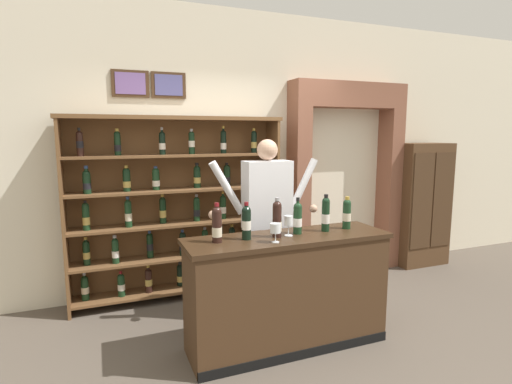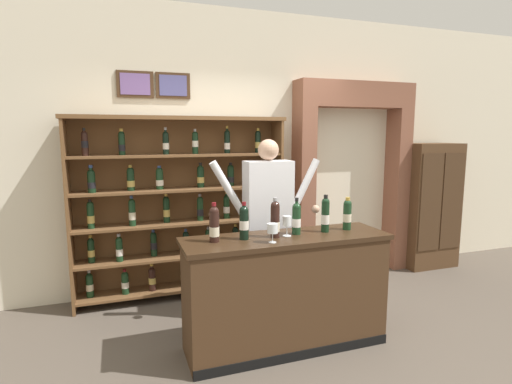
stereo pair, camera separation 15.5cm
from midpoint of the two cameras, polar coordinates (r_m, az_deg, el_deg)
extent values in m
cube|color=brown|center=(3.70, 5.61, -20.95)|extent=(14.00, 14.00, 0.02)
cube|color=beige|center=(4.78, -2.49, 5.87)|extent=(12.00, 0.16, 3.18)
cube|color=#422B19|center=(4.52, -15.82, 14.51)|extent=(0.38, 0.02, 0.27)
cube|color=#745696|center=(4.50, -15.80, 14.53)|extent=(0.30, 0.01, 0.22)
cube|color=#422B19|center=(4.56, -10.72, 14.62)|extent=(0.37, 0.02, 0.27)
cube|color=#504F8A|center=(4.54, -10.69, 14.64)|extent=(0.29, 0.01, 0.22)
cube|color=brown|center=(4.37, -24.08, -3.09)|extent=(0.03, 0.34, 1.97)
cube|color=brown|center=(4.72, 3.86, -1.57)|extent=(0.03, 0.34, 1.97)
cube|color=brown|center=(4.57, -9.90, -2.00)|extent=(2.25, 0.02, 1.97)
cube|color=brown|center=(4.65, -9.29, -13.11)|extent=(2.19, 0.33, 0.02)
cylinder|color=#19381E|center=(4.57, -21.61, -12.44)|extent=(0.07, 0.07, 0.21)
sphere|color=#19381E|center=(4.53, -21.69, -11.14)|extent=(0.07, 0.07, 0.07)
cylinder|color=#19381E|center=(4.52, -21.71, -10.75)|extent=(0.03, 0.03, 0.08)
cylinder|color=#99999E|center=(4.51, -21.73, -10.42)|extent=(0.03, 0.03, 0.03)
cylinder|color=beige|center=(4.57, -21.61, -12.47)|extent=(0.08, 0.08, 0.07)
cylinder|color=#19381E|center=(4.53, -17.12, -12.47)|extent=(0.07, 0.07, 0.20)
sphere|color=#19381E|center=(4.50, -17.18, -11.22)|extent=(0.07, 0.07, 0.07)
cylinder|color=#19381E|center=(4.49, -17.20, -10.88)|extent=(0.03, 0.03, 0.07)
cylinder|color=maroon|center=(4.48, -17.21, -10.59)|extent=(0.03, 0.03, 0.03)
cylinder|color=silver|center=(4.53, -17.12, -12.49)|extent=(0.08, 0.08, 0.06)
cylinder|color=black|center=(4.55, -13.55, -12.16)|extent=(0.07, 0.07, 0.21)
sphere|color=black|center=(4.51, -13.60, -10.81)|extent=(0.07, 0.07, 0.07)
cylinder|color=black|center=(4.50, -13.62, -10.38)|extent=(0.03, 0.03, 0.08)
cylinder|color=#B79338|center=(4.49, -13.63, -9.99)|extent=(0.03, 0.03, 0.03)
cylinder|color=tan|center=(4.55, -13.56, -12.13)|extent=(0.08, 0.08, 0.07)
cylinder|color=black|center=(4.65, -9.25, -11.60)|extent=(0.07, 0.07, 0.20)
sphere|color=black|center=(4.62, -9.28, -10.34)|extent=(0.07, 0.07, 0.07)
cylinder|color=black|center=(4.61, -9.29, -10.05)|extent=(0.03, 0.03, 0.06)
cylinder|color=black|center=(4.60, -9.30, -9.81)|extent=(0.04, 0.04, 0.03)
cylinder|color=tan|center=(4.66, -9.25, -11.88)|extent=(0.08, 0.08, 0.07)
cylinder|color=#19381E|center=(4.70, -5.54, -11.38)|extent=(0.07, 0.07, 0.20)
sphere|color=#19381E|center=(4.66, -5.56, -10.17)|extent=(0.07, 0.07, 0.07)
cylinder|color=#19381E|center=(4.65, -5.57, -9.84)|extent=(0.03, 0.03, 0.07)
cylinder|color=#B79338|center=(4.65, -5.57, -9.57)|extent=(0.03, 0.03, 0.03)
cylinder|color=beige|center=(4.70, -5.54, -11.45)|extent=(0.08, 0.08, 0.06)
cylinder|color=black|center=(4.74, -1.31, -11.10)|extent=(0.07, 0.07, 0.20)
sphere|color=black|center=(4.71, -1.32, -9.86)|extent=(0.07, 0.07, 0.07)
cylinder|color=black|center=(4.70, -1.32, -9.46)|extent=(0.03, 0.03, 0.08)
cylinder|color=black|center=(4.69, -1.32, -9.09)|extent=(0.04, 0.04, 0.03)
cylinder|color=silver|center=(4.75, -1.31, -11.26)|extent=(0.08, 0.08, 0.06)
cylinder|color=black|center=(4.82, 2.06, -10.82)|extent=(0.07, 0.07, 0.20)
sphere|color=black|center=(4.78, 2.07, -9.61)|extent=(0.07, 0.07, 0.07)
cylinder|color=black|center=(4.77, 2.07, -9.32)|extent=(0.03, 0.03, 0.06)
cylinder|color=black|center=(4.77, 2.07, -9.06)|extent=(0.04, 0.04, 0.03)
cylinder|color=silver|center=(4.82, 2.06, -10.91)|extent=(0.08, 0.08, 0.06)
cube|color=brown|center=(4.53, -9.40, -8.81)|extent=(2.19, 0.33, 0.03)
cylinder|color=black|center=(4.46, -21.43, -7.97)|extent=(0.07, 0.07, 0.21)
sphere|color=black|center=(4.43, -21.51, -6.57)|extent=(0.07, 0.07, 0.07)
cylinder|color=black|center=(4.42, -21.53, -6.20)|extent=(0.03, 0.03, 0.07)
cylinder|color=#B79338|center=(4.42, -21.54, -5.87)|extent=(0.03, 0.03, 0.03)
cylinder|color=tan|center=(4.46, -21.42, -8.09)|extent=(0.07, 0.07, 0.07)
cylinder|color=#19381E|center=(4.40, -17.86, -7.98)|extent=(0.07, 0.07, 0.22)
sphere|color=#19381E|center=(4.37, -17.93, -6.53)|extent=(0.07, 0.07, 0.07)
cylinder|color=#19381E|center=(4.36, -17.95, -6.16)|extent=(0.03, 0.03, 0.07)
cylinder|color=#99999E|center=(4.36, -17.96, -5.83)|extent=(0.04, 0.04, 0.03)
cylinder|color=silver|center=(4.40, -17.85, -8.16)|extent=(0.07, 0.07, 0.07)
cylinder|color=black|center=(4.49, -13.35, -7.42)|extent=(0.07, 0.07, 0.23)
sphere|color=black|center=(4.46, -13.40, -5.95)|extent=(0.07, 0.07, 0.07)
cylinder|color=black|center=(4.45, -13.41, -5.65)|extent=(0.03, 0.03, 0.06)
cylinder|color=navy|center=(4.45, -13.42, -5.40)|extent=(0.03, 0.03, 0.03)
cylinder|color=black|center=(4.49, -13.35, -7.43)|extent=(0.07, 0.07, 0.07)
cylinder|color=black|center=(4.47, -8.92, -7.40)|extent=(0.07, 0.07, 0.22)
sphere|color=black|center=(4.44, -8.96, -5.97)|extent=(0.07, 0.07, 0.07)
cylinder|color=black|center=(4.44, -8.96, -5.64)|extent=(0.03, 0.03, 0.06)
cylinder|color=navy|center=(4.43, -8.97, -5.38)|extent=(0.03, 0.03, 0.03)
cylinder|color=black|center=(4.48, -8.92, -7.58)|extent=(0.07, 0.07, 0.07)
cylinder|color=#19381E|center=(4.55, -5.80, -7.06)|extent=(0.07, 0.07, 0.22)
sphere|color=#19381E|center=(4.52, -5.82, -5.64)|extent=(0.07, 0.07, 0.07)
cylinder|color=#19381E|center=(4.51, -5.82, -5.34)|extent=(0.03, 0.03, 0.06)
cylinder|color=#99999E|center=(4.51, -5.83, -5.10)|extent=(0.03, 0.03, 0.03)
cylinder|color=beige|center=(4.54, -5.80, -6.95)|extent=(0.07, 0.07, 0.07)
cylinder|color=black|center=(4.61, -1.97, -6.79)|extent=(0.07, 0.07, 0.22)
sphere|color=black|center=(4.58, -1.97, -5.38)|extent=(0.07, 0.07, 0.07)
cylinder|color=black|center=(4.57, -1.97, -5.03)|extent=(0.03, 0.03, 0.07)
cylinder|color=#B79338|center=(4.57, -1.98, -4.74)|extent=(0.03, 0.03, 0.03)
cylinder|color=silver|center=(4.62, -1.96, -7.15)|extent=(0.07, 0.07, 0.07)
cylinder|color=#19381E|center=(4.70, 1.79, -6.52)|extent=(0.07, 0.07, 0.22)
sphere|color=#19381E|center=(4.68, 1.80, -5.15)|extent=(0.07, 0.07, 0.07)
cylinder|color=#19381E|center=(4.67, 1.80, -4.74)|extent=(0.03, 0.03, 0.08)
cylinder|color=black|center=(4.66, 1.80, -4.37)|extent=(0.04, 0.04, 0.03)
cylinder|color=silver|center=(4.71, 1.79, -6.89)|extent=(0.07, 0.07, 0.07)
cube|color=brown|center=(4.44, -9.51, -4.30)|extent=(2.19, 0.33, 0.02)
cylinder|color=#19381E|center=(4.34, -21.47, -3.30)|extent=(0.07, 0.07, 0.24)
sphere|color=#19381E|center=(4.31, -21.56, -1.70)|extent=(0.07, 0.07, 0.07)
cylinder|color=#19381E|center=(4.31, -21.57, -1.40)|extent=(0.03, 0.03, 0.06)
cylinder|color=black|center=(4.31, -21.59, -1.17)|extent=(0.03, 0.03, 0.03)
cylinder|color=tan|center=(4.34, -21.45, -3.63)|extent=(0.07, 0.07, 0.08)
cylinder|color=#19381E|center=(4.32, -16.19, -3.06)|extent=(0.07, 0.07, 0.24)
sphere|color=#19381E|center=(4.30, -16.26, -1.40)|extent=(0.07, 0.07, 0.07)
cylinder|color=#19381E|center=(4.29, -16.28, -1.01)|extent=(0.03, 0.03, 0.07)
cylinder|color=navy|center=(4.29, -16.29, -0.68)|extent=(0.03, 0.03, 0.03)
cylinder|color=beige|center=(4.32, -16.18, -3.28)|extent=(0.07, 0.07, 0.08)
cylinder|color=black|center=(4.40, -11.61, -2.69)|extent=(0.07, 0.07, 0.24)
sphere|color=black|center=(4.38, -11.66, -1.07)|extent=(0.07, 0.07, 0.07)
cylinder|color=black|center=(4.38, -11.67, -0.71)|extent=(0.03, 0.03, 0.07)
cylinder|color=#B79338|center=(4.37, -11.68, -0.41)|extent=(0.03, 0.03, 0.03)
cylinder|color=tan|center=(4.41, -11.60, -2.94)|extent=(0.07, 0.07, 0.08)
cylinder|color=#19381E|center=(4.43, -6.94, -2.59)|extent=(0.07, 0.07, 0.23)
sphere|color=#19381E|center=(4.41, -6.96, -1.08)|extent=(0.07, 0.07, 0.07)
cylinder|color=#19381E|center=(4.41, -6.97, -0.74)|extent=(0.03, 0.03, 0.06)
cylinder|color=#99999E|center=(4.41, -6.98, -0.46)|extent=(0.03, 0.03, 0.03)
cylinder|color=black|center=(4.44, -6.93, -2.88)|extent=(0.07, 0.07, 0.07)
cylinder|color=#19381E|center=(4.52, -3.23, -2.35)|extent=(0.07, 0.07, 0.22)
sphere|color=#19381E|center=(4.50, -3.24, -0.88)|extent=(0.07, 0.07, 0.07)
cylinder|color=#19381E|center=(4.50, -3.24, -0.43)|extent=(0.03, 0.03, 0.08)
cylinder|color=#B79338|center=(4.49, -3.24, -0.05)|extent=(0.03, 0.03, 0.03)
cylinder|color=silver|center=(4.52, -3.22, -2.52)|extent=(0.07, 0.07, 0.07)
cylinder|color=#19381E|center=(4.65, 1.58, -2.04)|extent=(0.07, 0.07, 0.22)
sphere|color=#19381E|center=(4.63, 1.59, -0.61)|extent=(0.07, 0.07, 0.07)
cylinder|color=#19381E|center=(4.62, 1.59, -0.20)|extent=(0.03, 0.03, 0.08)
cylinder|color=#B79338|center=(4.62, 1.59, 0.15)|extent=(0.03, 0.03, 0.03)
cylinder|color=beige|center=(4.65, 1.58, -2.12)|extent=(0.07, 0.07, 0.07)
cube|color=brown|center=(4.37, -9.62, 0.38)|extent=(2.19, 0.33, 0.02)
cylinder|color=black|center=(4.27, -21.36, 1.15)|extent=(0.08, 0.08, 0.19)
sphere|color=black|center=(4.25, -21.43, 2.49)|extent=(0.07, 0.07, 0.07)
cylinder|color=black|center=(4.25, -21.46, 2.96)|extent=(0.03, 0.03, 0.08)
cylinder|color=navy|center=(4.25, -21.48, 3.39)|extent=(0.04, 0.04, 0.03)
cylinder|color=black|center=(4.27, -21.35, 0.90)|extent=(0.08, 0.08, 0.06)
cylinder|color=black|center=(4.29, -16.37, 1.50)|extent=(0.08, 0.08, 0.20)
sphere|color=black|center=(4.28, -16.43, 2.89)|extent=(0.07, 0.07, 0.07)
cylinder|color=black|center=(4.28, -16.44, 3.23)|extent=(0.03, 0.03, 0.06)
cylinder|color=#B79338|center=(4.28, -16.46, 3.52)|extent=(0.04, 0.04, 0.03)
cylinder|color=tan|center=(4.30, -16.36, 1.14)|extent=(0.08, 0.08, 0.06)
cylinder|color=#19381E|center=(4.32, -12.52, 1.61)|extent=(0.08, 0.08, 0.19)
sphere|color=#19381E|center=(4.31, -12.56, 2.94)|extent=(0.07, 0.07, 0.07)
cylinder|color=#19381E|center=(4.31, -12.57, 3.22)|extent=(0.03, 0.03, 0.06)
cylinder|color=navy|center=(4.31, -12.58, 3.47)|extent=(0.04, 0.04, 0.03)
cylinder|color=silver|center=(4.32, -12.51, 1.29)|extent=(0.08, 0.08, 0.06)
cylinder|color=black|center=(4.40, -6.87, 1.92)|extent=(0.08, 0.08, 0.19)
sphere|color=black|center=(4.39, -6.89, 3.27)|extent=(0.07, 0.07, 0.07)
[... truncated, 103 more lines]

